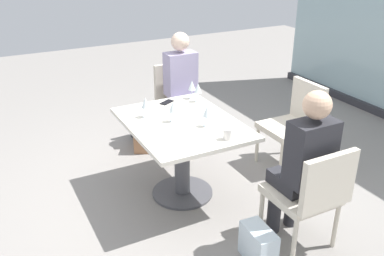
# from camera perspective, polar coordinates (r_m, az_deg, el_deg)

# --- Properties ---
(ground_plane) EXTENTS (12.00, 12.00, 0.00)m
(ground_plane) POSITION_cam_1_polar(r_m,az_deg,el_deg) (4.03, -1.28, -8.72)
(ground_plane) COLOR gray
(dining_table_main) EXTENTS (1.18, 0.91, 0.73)m
(dining_table_main) POSITION_cam_1_polar(r_m,az_deg,el_deg) (3.76, -1.35, -1.81)
(dining_table_main) COLOR silver
(dining_table_main) RESTS_ON ground_plane
(chair_far_left) EXTENTS (0.50, 0.46, 0.87)m
(chair_far_left) POSITION_cam_1_polar(r_m,az_deg,el_deg) (4.89, -1.75, 4.01)
(chair_far_left) COLOR beige
(chair_far_left) RESTS_ON ground_plane
(chair_far_right) EXTENTS (0.50, 0.46, 0.87)m
(chair_far_right) POSITION_cam_1_polar(r_m,az_deg,el_deg) (3.25, 15.62, -8.25)
(chair_far_right) COLOR beige
(chair_far_right) RESTS_ON ground_plane
(chair_near_window) EXTENTS (0.46, 0.51, 0.87)m
(chair_near_window) POSITION_cam_1_polar(r_m,az_deg,el_deg) (4.44, 13.61, 1.10)
(chair_near_window) COLOR beige
(chair_near_window) RESTS_ON ground_plane
(person_far_left) EXTENTS (0.39, 0.34, 1.26)m
(person_far_left) POSITION_cam_1_polar(r_m,az_deg,el_deg) (4.73, -1.20, 5.91)
(person_far_left) COLOR #9E93B7
(person_far_left) RESTS_ON ground_plane
(person_far_right) EXTENTS (0.39, 0.34, 1.26)m
(person_far_right) POSITION_cam_1_polar(r_m,az_deg,el_deg) (3.22, 14.73, -4.30)
(person_far_right) COLOR #28282D
(person_far_right) RESTS_ON ground_plane
(wine_glass_0) EXTENTS (0.07, 0.07, 0.18)m
(wine_glass_0) POSITION_cam_1_polar(r_m,az_deg,el_deg) (4.09, 0.81, 5.30)
(wine_glass_0) COLOR silver
(wine_glass_0) RESTS_ON dining_table_main
(wine_glass_1) EXTENTS (0.07, 0.07, 0.18)m
(wine_glass_1) POSITION_cam_1_polar(r_m,az_deg,el_deg) (3.64, -2.57, 2.79)
(wine_glass_1) COLOR silver
(wine_glass_1) RESTS_ON dining_table_main
(wine_glass_2) EXTENTS (0.07, 0.07, 0.18)m
(wine_glass_2) POSITION_cam_1_polar(r_m,az_deg,el_deg) (4.17, -0.02, 5.68)
(wine_glass_2) COLOR silver
(wine_glass_2) RESTS_ON dining_table_main
(wine_glass_3) EXTENTS (0.07, 0.07, 0.18)m
(wine_glass_3) POSITION_cam_1_polar(r_m,az_deg,el_deg) (3.75, -6.25, 3.33)
(wine_glass_3) COLOR silver
(wine_glass_3) RESTS_ON dining_table_main
(wine_glass_4) EXTENTS (0.07, 0.07, 0.18)m
(wine_glass_4) POSITION_cam_1_polar(r_m,az_deg,el_deg) (3.55, 2.02, 2.20)
(wine_glass_4) COLOR silver
(wine_glass_4) RESTS_ON dining_table_main
(coffee_cup) EXTENTS (0.08, 0.08, 0.09)m
(coffee_cup) POSITION_cam_1_polar(r_m,az_deg,el_deg) (3.36, 4.79, -0.81)
(coffee_cup) COLOR white
(coffee_cup) RESTS_ON dining_table_main
(cell_phone_on_table) EXTENTS (0.13, 0.16, 0.01)m
(cell_phone_on_table) POSITION_cam_1_polar(r_m,az_deg,el_deg) (4.11, -3.39, 3.46)
(cell_phone_on_table) COLOR black
(cell_phone_on_table) RESTS_ON dining_table_main
(handbag_0) EXTENTS (0.31, 0.19, 0.28)m
(handbag_0) POSITION_cam_1_polar(r_m,az_deg,el_deg) (5.00, -6.71, -0.10)
(handbag_0) COLOR #232328
(handbag_0) RESTS_ON ground_plane
(handbag_1) EXTENTS (0.31, 0.18, 0.28)m
(handbag_1) POSITION_cam_1_polar(r_m,az_deg,el_deg) (3.26, 8.85, -15.20)
(handbag_1) COLOR silver
(handbag_1) RESTS_ON ground_plane
(handbag_2) EXTENTS (0.34, 0.28, 0.28)m
(handbag_2) POSITION_cam_1_polar(r_m,az_deg,el_deg) (4.80, -6.65, -1.18)
(handbag_2) COLOR #A3704C
(handbag_2) RESTS_ON ground_plane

